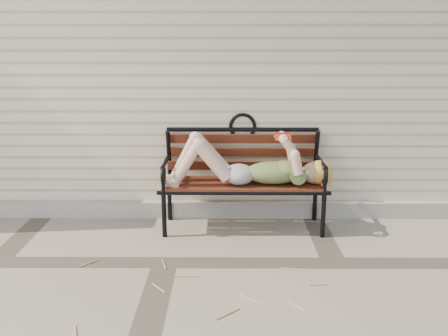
{
  "coord_description": "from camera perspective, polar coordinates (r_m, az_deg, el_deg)",
  "views": [
    {
      "loc": [
        0.46,
        -3.38,
        1.62
      ],
      "look_at": [
        0.43,
        0.56,
        0.58
      ],
      "focal_mm": 40.0,
      "sensor_mm": 36.0,
      "label": 1
    }
  ],
  "objects": [
    {
      "name": "ground",
      "position": [
        3.77,
        -6.75,
        -10.69
      ],
      "size": [
        80.0,
        80.0,
        0.0
      ],
      "primitive_type": "plane",
      "color": "gray",
      "rests_on": "ground"
    },
    {
      "name": "house_wall",
      "position": [
        6.39,
        -3.86,
        13.73
      ],
      "size": [
        8.0,
        4.0,
        3.0
      ],
      "primitive_type": "cube",
      "color": "beige",
      "rests_on": "ground"
    },
    {
      "name": "foundation_strip",
      "position": [
        4.63,
        -5.34,
        -4.69
      ],
      "size": [
        8.0,
        0.1,
        0.15
      ],
      "primitive_type": "cube",
      "color": "#A8A397",
      "rests_on": "ground"
    },
    {
      "name": "garden_bench",
      "position": [
        4.3,
        2.18,
        0.33
      ],
      "size": [
        1.49,
        0.59,
        0.97
      ],
      "color": "black",
      "rests_on": "ground"
    },
    {
      "name": "reading_woman",
      "position": [
        4.18,
        2.4,
        0.35
      ],
      "size": [
        1.41,
        0.32,
        0.44
      ],
      "color": "#093241",
      "rests_on": "ground"
    }
  ]
}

